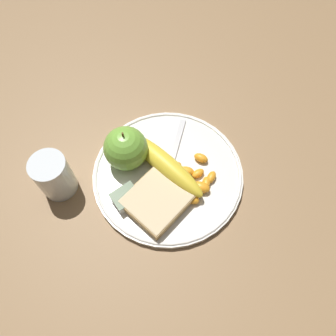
% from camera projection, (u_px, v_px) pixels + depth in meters
% --- Properties ---
extents(ground_plane, '(3.00, 3.00, 0.00)m').
position_uv_depth(ground_plane, '(168.00, 176.00, 0.64)').
color(ground_plane, olive).
extents(plate, '(0.29, 0.29, 0.01)m').
position_uv_depth(plate, '(168.00, 174.00, 0.63)').
color(plate, silver).
rests_on(plate, ground_plane).
extents(juice_glass, '(0.07, 0.07, 0.09)m').
position_uv_depth(juice_glass, '(54.00, 177.00, 0.59)').
color(juice_glass, silver).
rests_on(juice_glass, ground_plane).
extents(apple, '(0.08, 0.08, 0.09)m').
position_uv_depth(apple, '(126.00, 148.00, 0.60)').
color(apple, '#72B23D').
rests_on(apple, plate).
extents(banana, '(0.07, 0.20, 0.04)m').
position_uv_depth(banana, '(163.00, 163.00, 0.61)').
color(banana, yellow).
rests_on(banana, plate).
extents(bread_slice, '(0.12, 0.12, 0.02)m').
position_uv_depth(bread_slice, '(156.00, 201.00, 0.59)').
color(bread_slice, '#AB8751').
rests_on(bread_slice, plate).
extents(fork, '(0.16, 0.14, 0.00)m').
position_uv_depth(fork, '(170.00, 167.00, 0.63)').
color(fork, silver).
rests_on(fork, plate).
extents(jam_packet, '(0.05, 0.04, 0.02)m').
position_uv_depth(jam_packet, '(125.00, 197.00, 0.59)').
color(jam_packet, white).
rests_on(jam_packet, plate).
extents(orange_segment_0, '(0.03, 0.03, 0.02)m').
position_uv_depth(orange_segment_0, '(201.00, 158.00, 0.63)').
color(orange_segment_0, orange).
rests_on(orange_segment_0, plate).
extents(orange_segment_1, '(0.03, 0.03, 0.02)m').
position_uv_depth(orange_segment_1, '(186.00, 171.00, 0.62)').
color(orange_segment_1, orange).
rests_on(orange_segment_1, plate).
extents(orange_segment_2, '(0.03, 0.03, 0.02)m').
position_uv_depth(orange_segment_2, '(188.00, 188.00, 0.60)').
color(orange_segment_2, orange).
rests_on(orange_segment_2, plate).
extents(orange_segment_3, '(0.03, 0.03, 0.01)m').
position_uv_depth(orange_segment_3, '(206.00, 183.00, 0.61)').
color(orange_segment_3, orange).
rests_on(orange_segment_3, plate).
extents(orange_segment_4, '(0.03, 0.02, 0.02)m').
position_uv_depth(orange_segment_4, '(174.00, 168.00, 0.62)').
color(orange_segment_4, orange).
rests_on(orange_segment_4, plate).
extents(orange_segment_5, '(0.03, 0.02, 0.01)m').
position_uv_depth(orange_segment_5, '(198.00, 173.00, 0.62)').
color(orange_segment_5, orange).
rests_on(orange_segment_5, plate).
extents(orange_segment_6, '(0.03, 0.04, 0.02)m').
position_uv_depth(orange_segment_6, '(191.00, 199.00, 0.59)').
color(orange_segment_6, orange).
rests_on(orange_segment_6, plate).
extents(orange_segment_7, '(0.03, 0.04, 0.02)m').
position_uv_depth(orange_segment_7, '(178.00, 182.00, 0.61)').
color(orange_segment_7, orange).
rests_on(orange_segment_7, plate).
extents(orange_segment_8, '(0.04, 0.04, 0.02)m').
position_uv_depth(orange_segment_8, '(201.00, 187.00, 0.60)').
color(orange_segment_8, orange).
rests_on(orange_segment_8, plate).
extents(orange_segment_9, '(0.03, 0.03, 0.01)m').
position_uv_depth(orange_segment_9, '(211.00, 177.00, 0.61)').
color(orange_segment_9, orange).
rests_on(orange_segment_9, plate).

